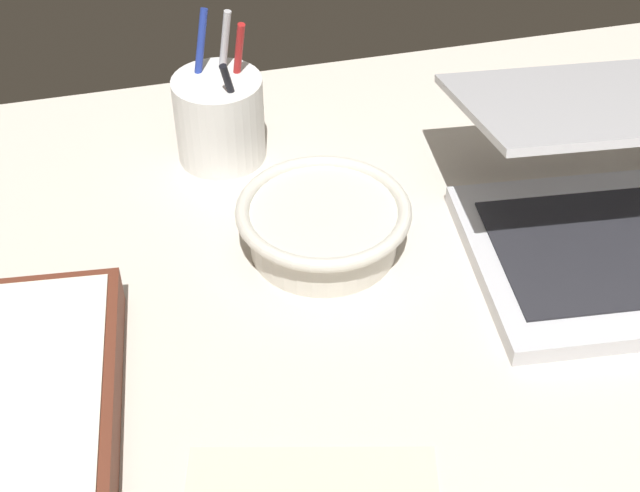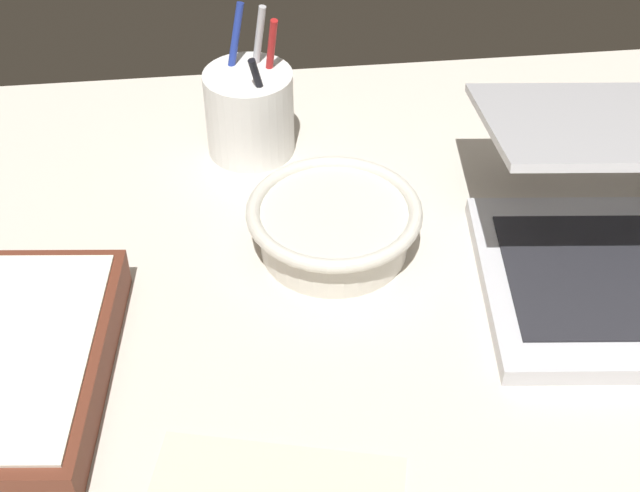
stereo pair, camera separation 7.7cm
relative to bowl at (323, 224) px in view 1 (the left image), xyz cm
name	(u,v)px [view 1 (the left image)]	position (x,y,z in cm)	size (l,w,h in cm)	color
desk_top	(344,373)	(-2.03, -15.25, -4.03)	(140.00, 100.00, 2.00)	beige
bowl	(323,224)	(0.00, 0.00, 0.00)	(16.92, 16.92, 5.39)	silver
pen_cup	(220,118)	(-7.06, 17.88, 1.91)	(9.67, 9.67, 16.28)	white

